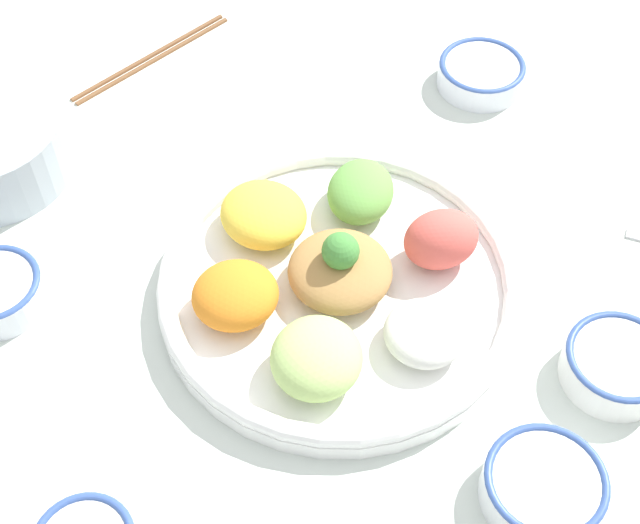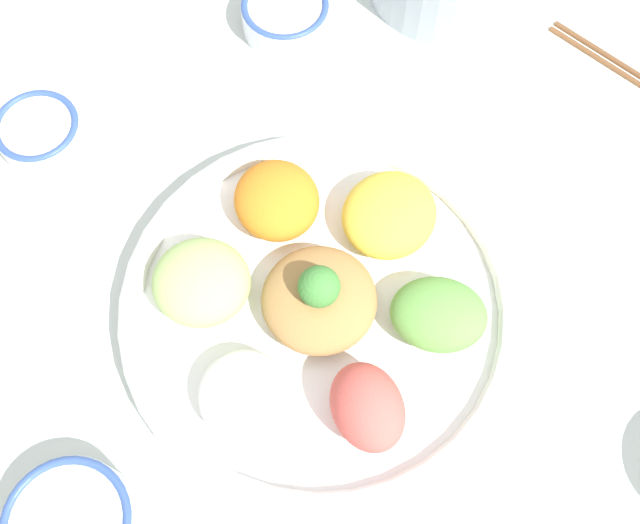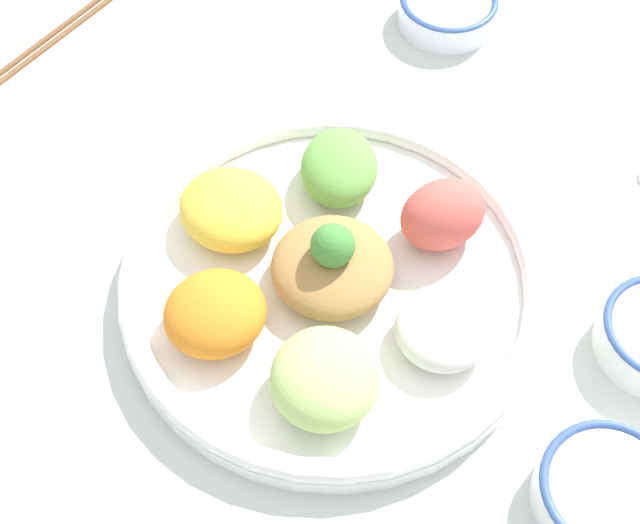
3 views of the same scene
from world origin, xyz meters
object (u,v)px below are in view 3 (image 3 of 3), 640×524
(salad_platter, at_px, (329,277))
(chopsticks_pair_near, at_px, (62,28))
(rice_bowl_blue, at_px, (448,8))
(sauce_bowl_dark, at_px, (607,493))

(salad_platter, relative_size, chopsticks_pair_near, 1.87)
(salad_platter, xyz_separation_m, rice_bowl_blue, (-0.34, 0.14, -0.01))
(salad_platter, distance_m, chopsticks_pair_near, 0.44)
(salad_platter, height_order, rice_bowl_blue, salad_platter)
(salad_platter, bearing_deg, rice_bowl_blue, 157.15)
(rice_bowl_blue, xyz_separation_m, chopsticks_pair_near, (-0.00, -0.42, -0.02))
(rice_bowl_blue, xyz_separation_m, sauce_bowl_dark, (0.54, 0.05, 0.00))
(rice_bowl_blue, distance_m, chopsticks_pair_near, 0.42)
(salad_platter, height_order, sauce_bowl_dark, salad_platter)
(rice_bowl_blue, height_order, chopsticks_pair_near, rice_bowl_blue)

